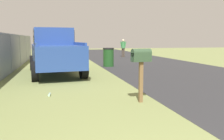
# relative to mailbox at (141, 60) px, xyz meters

# --- Properties ---
(mailbox) EXTENTS (0.26, 0.51, 1.34)m
(mailbox) POSITION_rel_mailbox_xyz_m (0.00, 0.00, 0.00)
(mailbox) COLOR brown
(mailbox) RESTS_ON ground
(pickup_truck) EXTENTS (5.39, 2.58, 2.09)m
(pickup_truck) POSITION_rel_mailbox_xyz_m (5.74, 2.13, 0.03)
(pickup_truck) COLOR #284793
(pickup_truck) RESTS_ON ground
(trash_bin) EXTENTS (0.64, 0.64, 1.08)m
(trash_bin) POSITION_rel_mailbox_xyz_m (8.02, -0.91, -0.53)
(trash_bin) COLOR #1E4C1E
(trash_bin) RESTS_ON ground
(pedestrian) EXTENTS (0.35, 0.47, 1.58)m
(pedestrian) POSITION_rel_mailbox_xyz_m (14.94, -3.74, -0.16)
(pedestrian) COLOR #4C4238
(pedestrian) RESTS_ON ground
(fence_section) EXTENTS (20.78, 0.07, 1.84)m
(fence_section) POSITION_rel_mailbox_xyz_m (4.97, 4.13, -0.08)
(fence_section) COLOR #9EA3A8
(fence_section) RESTS_ON ground
(litter_bottle_midfield_b) EXTENTS (0.23, 0.09, 0.07)m
(litter_bottle_midfield_b) POSITION_rel_mailbox_xyz_m (1.23, 2.26, -1.04)
(litter_bottle_midfield_b) COLOR #B2D8BF
(litter_bottle_midfield_b) RESTS_ON ground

